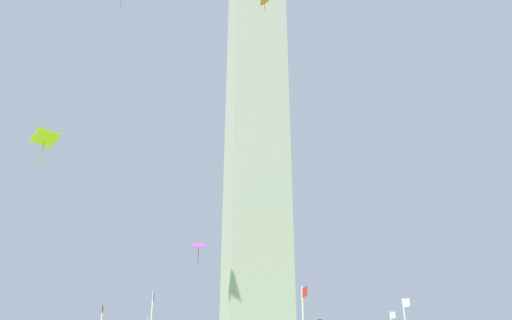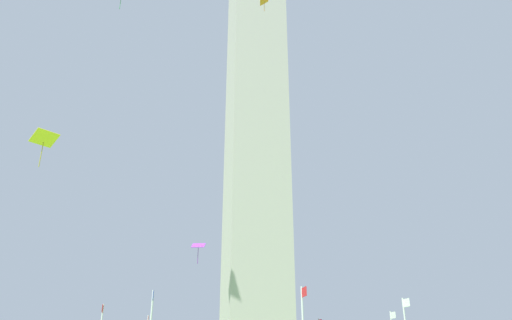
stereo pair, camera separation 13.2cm
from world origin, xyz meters
name	(u,v)px [view 1 (the left image)]	position (x,y,z in m)	size (l,w,h in m)	color
obelisk_monument	(256,120)	(0.00, 0.00, 28.53)	(6.28, 6.28, 57.06)	#A8A399
kite_orange_diamond	(265,1)	(15.33, -2.77, 32.15)	(1.04, 0.94, 1.50)	orange
kite_purple_diamond	(199,246)	(9.03, -6.91, 11.24)	(1.18, 1.28, 1.78)	purple
kite_yellow_diamond	(45,139)	(21.42, -17.09, 13.97)	(1.67, 1.69, 1.98)	yellow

